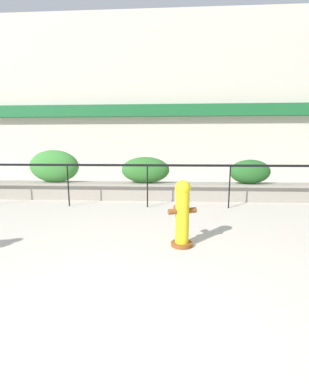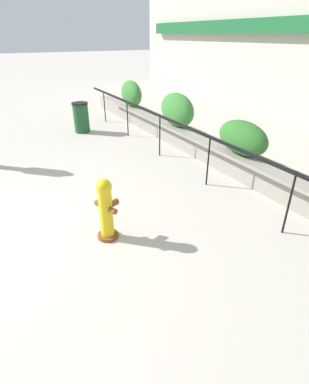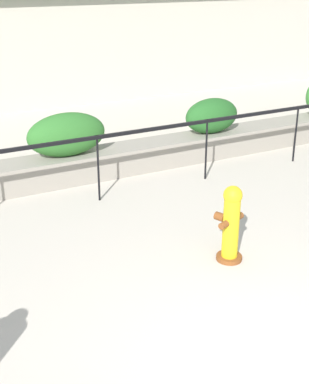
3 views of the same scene
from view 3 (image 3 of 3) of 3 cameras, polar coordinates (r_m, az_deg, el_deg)
ground_plane at (r=5.64m, az=14.61°, el=-18.87°), size 120.00×120.00×0.00m
planter_wall_low at (r=10.07m, az=-8.31°, el=2.67°), size 18.00×0.70×0.50m
fence_railing_segment at (r=8.84m, az=-6.13°, el=5.18°), size 15.00×0.05×1.15m
hedge_bush_2 at (r=9.82m, az=-9.36°, el=6.07°), size 1.46×0.65×0.79m
hedge_bush_3 at (r=11.17m, az=6.12°, el=8.09°), size 1.20×0.63×0.72m
fire_hydrant at (r=7.17m, az=8.15°, el=-3.29°), size 0.47×0.48×1.08m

